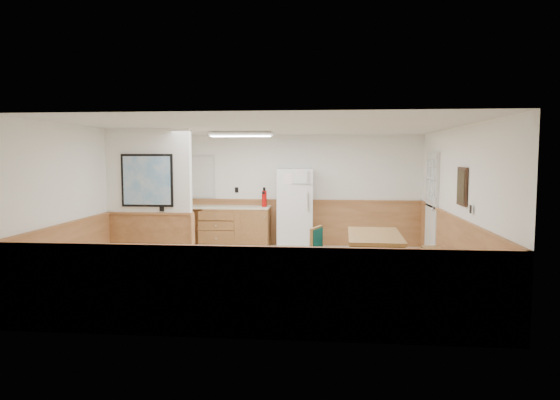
# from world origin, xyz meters

# --- Properties ---
(ground) EXTENTS (6.00, 6.00, 0.00)m
(ground) POSITION_xyz_m (0.00, 0.00, 0.00)
(ground) COLOR beige
(ground) RESTS_ON ground
(ceiling) EXTENTS (6.00, 6.00, 0.02)m
(ceiling) POSITION_xyz_m (0.00, 0.00, 2.50)
(ceiling) COLOR silver
(ceiling) RESTS_ON back_wall
(back_wall) EXTENTS (6.00, 0.02, 2.50)m
(back_wall) POSITION_xyz_m (0.00, 3.00, 1.25)
(back_wall) COLOR white
(back_wall) RESTS_ON ground
(right_wall) EXTENTS (0.02, 6.00, 2.50)m
(right_wall) POSITION_xyz_m (3.00, 0.00, 1.25)
(right_wall) COLOR white
(right_wall) RESTS_ON ground
(left_wall) EXTENTS (0.02, 6.00, 2.50)m
(left_wall) POSITION_xyz_m (-3.00, 0.00, 1.25)
(left_wall) COLOR white
(left_wall) RESTS_ON ground
(wainscot_back) EXTENTS (6.00, 0.04, 1.00)m
(wainscot_back) POSITION_xyz_m (0.00, 2.98, 0.50)
(wainscot_back) COLOR #BA7E4A
(wainscot_back) RESTS_ON ground
(wainscot_right) EXTENTS (0.04, 6.00, 1.00)m
(wainscot_right) POSITION_xyz_m (2.98, 0.00, 0.50)
(wainscot_right) COLOR #BA7E4A
(wainscot_right) RESTS_ON ground
(wainscot_left) EXTENTS (0.04, 6.00, 1.00)m
(wainscot_left) POSITION_xyz_m (-2.98, 0.00, 0.50)
(wainscot_left) COLOR #BA7E4A
(wainscot_left) RESTS_ON ground
(partition_wall) EXTENTS (1.50, 0.20, 2.50)m
(partition_wall) POSITION_xyz_m (-2.25, 0.19, 1.23)
(partition_wall) COLOR white
(partition_wall) RESTS_ON ground
(kitchen_counter) EXTENTS (2.20, 0.61, 1.00)m
(kitchen_counter) POSITION_xyz_m (-1.21, 2.68, 0.46)
(kitchen_counter) COLOR olive
(kitchen_counter) RESTS_ON ground
(exterior_door) EXTENTS (0.07, 1.02, 2.15)m
(exterior_door) POSITION_xyz_m (2.96, 1.90, 1.05)
(exterior_door) COLOR silver
(exterior_door) RESTS_ON ground
(kitchen_window) EXTENTS (0.80, 0.04, 1.00)m
(kitchen_window) POSITION_xyz_m (-2.10, 2.98, 1.55)
(kitchen_window) COLOR silver
(kitchen_window) RESTS_ON back_wall
(wall_painting) EXTENTS (0.04, 0.50, 0.60)m
(wall_painting) POSITION_xyz_m (2.97, -0.30, 1.55)
(wall_painting) COLOR #352115
(wall_painting) RESTS_ON right_wall
(fluorescent_fixture) EXTENTS (1.20, 0.30, 0.09)m
(fluorescent_fixture) POSITION_xyz_m (-0.80, 1.30, 2.45)
(fluorescent_fixture) COLOR silver
(fluorescent_fixture) RESTS_ON ceiling
(refrigerator) EXTENTS (0.81, 0.74, 1.75)m
(refrigerator) POSITION_xyz_m (0.16, 2.63, 0.88)
(refrigerator) COLOR silver
(refrigerator) RESTS_ON ground
(dining_table) EXTENTS (0.91, 1.73, 0.75)m
(dining_table) POSITION_xyz_m (1.65, -0.14, 0.66)
(dining_table) COLOR #A7743D
(dining_table) RESTS_ON ground
(dining_bench) EXTENTS (0.39, 1.47, 0.45)m
(dining_bench) POSITION_xyz_m (2.66, -0.12, 0.34)
(dining_bench) COLOR #A7743D
(dining_bench) RESTS_ON ground
(dining_chair) EXTENTS (0.76, 0.63, 0.85)m
(dining_chair) POSITION_xyz_m (0.80, -0.12, 0.49)
(dining_chair) COLOR #A7743D
(dining_chair) RESTS_ON ground
(fire_extinguisher) EXTENTS (0.13, 0.13, 0.43)m
(fire_extinguisher) POSITION_xyz_m (-0.52, 2.67, 1.09)
(fire_extinguisher) COLOR #B80C09
(fire_extinguisher) RESTS_ON kitchen_counter
(soap_bottle) EXTENTS (0.09, 0.09, 0.22)m
(soap_bottle) POSITION_xyz_m (-2.23, 2.71, 1.01)
(soap_bottle) COLOR green
(soap_bottle) RESTS_ON kitchen_counter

